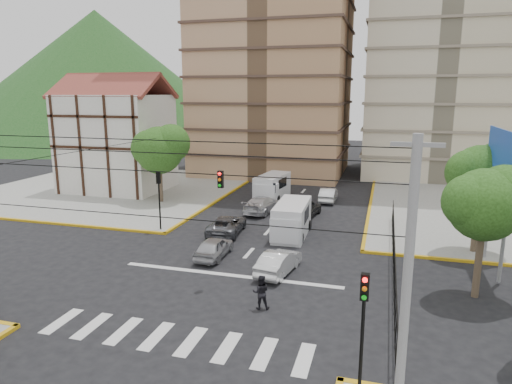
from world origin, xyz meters
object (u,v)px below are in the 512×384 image
(traffic_light_se, at_px, (363,315))
(car_white_front_right, at_px, (279,262))
(traffic_light_nw, at_px, (159,191))
(van_right_lane, at_px, (291,220))
(pedestrian_crosswalk, at_px, (261,292))
(van_left_lane, at_px, (272,187))
(car_silver_front_left, at_px, (214,247))

(traffic_light_se, xyz_separation_m, car_white_front_right, (-5.18, 10.07, -2.44))
(traffic_light_nw, distance_m, van_right_lane, 10.00)
(van_right_lane, xyz_separation_m, car_white_front_right, (0.72, -7.02, -0.51))
(van_right_lane, relative_size, pedestrian_crosswalk, 3.23)
(traffic_light_nw, bearing_deg, van_left_lane, 66.86)
(traffic_light_se, height_order, pedestrian_crosswalk, traffic_light_se)
(traffic_light_nw, relative_size, car_white_front_right, 1.07)
(pedestrian_crosswalk, bearing_deg, traffic_light_nw, -58.97)
(traffic_light_se, relative_size, car_white_front_right, 1.07)
(van_left_lane, bearing_deg, car_white_front_right, -67.27)
(traffic_light_se, height_order, traffic_light_nw, same)
(car_white_front_right, bearing_deg, traffic_light_nw, -18.93)
(car_white_front_right, bearing_deg, van_left_lane, -65.64)
(van_left_lane, bearing_deg, van_right_lane, -61.71)
(traffic_light_nw, height_order, pedestrian_crosswalk, traffic_light_nw)
(traffic_light_nw, distance_m, van_left_lane, 13.94)
(car_silver_front_left, bearing_deg, traffic_light_se, 130.33)
(traffic_light_nw, height_order, car_white_front_right, traffic_light_nw)
(van_right_lane, height_order, van_left_lane, van_right_lane)
(van_left_lane, xyz_separation_m, pedestrian_crosswalk, (5.19, -22.79, -0.30))
(van_right_lane, bearing_deg, van_left_lane, 108.70)
(van_right_lane, bearing_deg, traffic_light_se, -73.17)
(traffic_light_se, relative_size, car_silver_front_left, 1.13)
(traffic_light_se, height_order, car_white_front_right, traffic_light_se)
(van_right_lane, height_order, pedestrian_crosswalk, van_right_lane)
(traffic_light_se, xyz_separation_m, car_silver_front_left, (-9.71, 11.48, -2.45))
(traffic_light_se, distance_m, pedestrian_crosswalk, 7.76)
(van_right_lane, distance_m, car_white_front_right, 7.07)
(car_white_front_right, bearing_deg, car_silver_front_left, -8.27)
(van_right_lane, bearing_deg, pedestrian_crosswalk, -87.69)
(traffic_light_nw, xyz_separation_m, car_white_front_right, (10.42, -5.53, -2.44))
(car_white_front_right, relative_size, pedestrian_crosswalk, 2.41)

